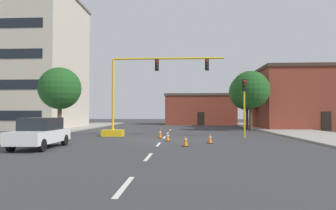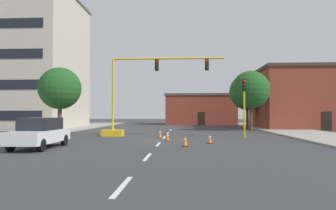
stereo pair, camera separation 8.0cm
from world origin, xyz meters
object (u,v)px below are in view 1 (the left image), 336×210
traffic_cone_roadside_a (160,133)px  traffic_cone_roadside_d (168,137)px  tree_right_far (247,92)px  tree_left_near (60,89)px  traffic_signal_gantry (129,109)px  traffic_light_pole_right (244,95)px  sedan_white_near_left (41,133)px  tree_right_mid (250,90)px  traffic_cone_roadside_c (185,141)px  traffic_cone_roadside_b (210,138)px

traffic_cone_roadside_a → traffic_cone_roadside_d: 2.70m
tree_right_far → traffic_cone_roadside_d: size_ratio=11.87×
tree_left_near → traffic_cone_roadside_d: (9.89, -4.61, -3.90)m
traffic_signal_gantry → traffic_light_pole_right: bearing=-5.1°
sedan_white_near_left → traffic_cone_roadside_a: sedan_white_near_left is taller
tree_right_mid → traffic_cone_roadside_a: bearing=-133.1°
traffic_light_pole_right → traffic_cone_roadside_c: bearing=-125.6°
traffic_signal_gantry → tree_left_near: (-6.30, 0.27, 1.87)m
traffic_cone_roadside_a → traffic_cone_roadside_c: size_ratio=1.11×
tree_right_far → traffic_cone_roadside_c: bearing=-110.3°
sedan_white_near_left → traffic_cone_roadside_d: 8.50m
traffic_signal_gantry → tree_left_near: traffic_signal_gantry is taller
sedan_white_near_left → traffic_cone_roadside_b: sedan_white_near_left is taller
traffic_light_pole_right → tree_left_near: tree_left_near is taller
traffic_light_pole_right → traffic_cone_roadside_d: bearing=-150.6°
traffic_cone_roadside_c → traffic_cone_roadside_d: traffic_cone_roadside_c is taller
tree_right_far → tree_left_near: size_ratio=1.20×
tree_right_mid → traffic_cone_roadside_a: tree_right_mid is taller
traffic_signal_gantry → traffic_light_pole_right: size_ratio=2.19×
traffic_light_pole_right → traffic_cone_roadside_c: traffic_light_pole_right is taller
tree_left_near → traffic_cone_roadside_a: size_ratio=8.16×
traffic_cone_roadside_c → tree_right_far: bearing=69.7°
traffic_light_pole_right → traffic_cone_roadside_b: size_ratio=7.39×
sedan_white_near_left → traffic_cone_roadside_d: bearing=34.2°
traffic_light_pole_right → traffic_cone_roadside_b: bearing=-123.7°
traffic_cone_roadside_d → tree_right_far: bearing=63.5°
tree_left_near → traffic_cone_roadside_d: 11.59m
traffic_signal_gantry → tree_right_mid: size_ratio=1.55×
traffic_light_pole_right → traffic_signal_gantry: bearing=174.9°
tree_right_far → traffic_cone_roadside_a: 20.33m
tree_left_near → traffic_cone_roadside_b: tree_left_near is taller
traffic_cone_roadside_d → tree_right_mid: bearing=55.6°
tree_left_near → traffic_cone_roadside_d: size_ratio=9.93×
tree_left_near → traffic_cone_roadside_c: bearing=-35.5°
tree_right_far → sedan_white_near_left: tree_right_far is taller
traffic_signal_gantry → traffic_light_pole_right: (9.74, -0.88, 1.20)m
traffic_cone_roadside_b → sedan_white_near_left: bearing=-161.3°
tree_right_mid → traffic_cone_roadside_b: size_ratio=10.46×
traffic_cone_roadside_b → traffic_cone_roadside_c: bearing=-130.2°
traffic_light_pole_right → tree_left_near: bearing=175.9°
traffic_light_pole_right → traffic_cone_roadside_a: traffic_light_pole_right is taller
traffic_cone_roadside_d → traffic_cone_roadside_a: bearing=106.2°
sedan_white_near_left → tree_right_far: bearing=55.4°
traffic_signal_gantry → traffic_cone_roadside_b: traffic_signal_gantry is taller
traffic_cone_roadside_c → traffic_cone_roadside_d: size_ratio=1.10×
tree_right_far → traffic_cone_roadside_b: (-6.80, -20.86, -4.53)m
traffic_signal_gantry → traffic_light_pole_right: 9.85m
tree_right_far → tree_right_mid: 6.85m
traffic_cone_roadside_c → traffic_cone_roadside_d: bearing=110.6°
traffic_signal_gantry → tree_right_mid: (12.27, 8.34, 2.31)m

